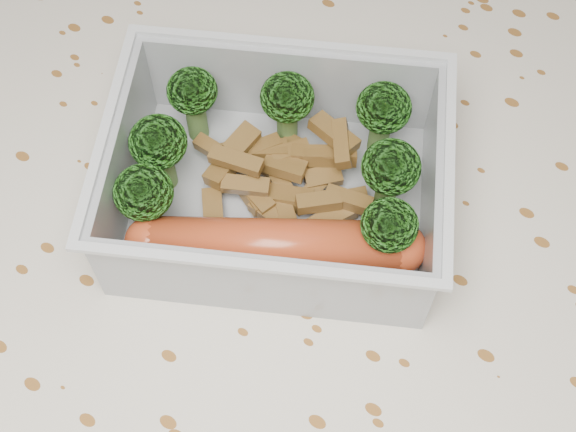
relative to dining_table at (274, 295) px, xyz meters
The scene contains 6 objects.
dining_table is the anchor object (origin of this frame).
tablecloth 0.05m from the dining_table, ahead, with size 1.46×0.96×0.19m.
lunch_container 0.11m from the dining_table, 112.80° to the left, with size 0.23×0.21×0.07m.
broccoli_florets 0.14m from the dining_table, 115.09° to the left, with size 0.17×0.15×0.06m.
meat_pile 0.11m from the dining_table, 107.54° to the left, with size 0.11×0.09×0.03m.
sausage 0.12m from the dining_table, 51.91° to the right, with size 0.15×0.10×0.03m.
Camera 1 is at (0.12, -0.18, 1.17)m, focal length 50.00 mm.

